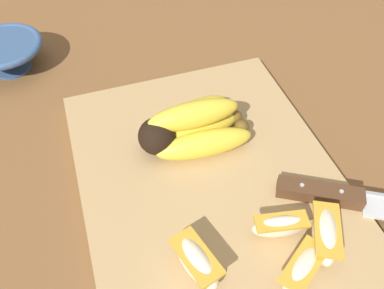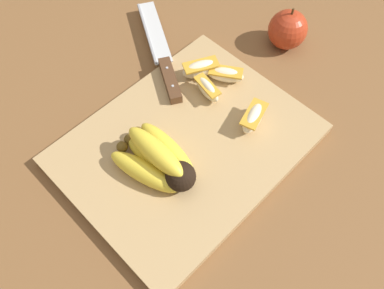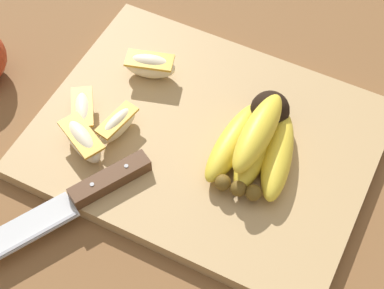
{
  "view_description": "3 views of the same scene",
  "coord_description": "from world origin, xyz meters",
  "px_view_note": "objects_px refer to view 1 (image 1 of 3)",
  "views": [
    {
      "loc": [
        -0.27,
        0.11,
        0.42
      ],
      "look_at": [
        0.03,
        0.01,
        0.05
      ],
      "focal_mm": 37.23,
      "sensor_mm": 36.0,
      "label": 1
    },
    {
      "loc": [
        0.23,
        0.24,
        0.57
      ],
      "look_at": [
        0.01,
        0.02,
        0.04
      ],
      "focal_mm": 35.68,
      "sensor_mm": 36.0,
      "label": 2
    },
    {
      "loc": [
        0.19,
        -0.41,
        0.65
      ],
      "look_at": [
        -0.0,
        -0.03,
        0.03
      ],
      "focal_mm": 58.68,
      "sensor_mm": 36.0,
      "label": 3
    }
  ],
  "objects_px": {
    "chefs_knife": "(361,201)",
    "ceramic_bowl": "(7,53)",
    "apple_wedge_near": "(302,268)",
    "banana_bunch": "(191,127)",
    "apple_wedge_middle": "(196,261)",
    "apple_wedge_far": "(325,234)",
    "apple_wedge_extra": "(280,226)"
  },
  "relations": [
    {
      "from": "apple_wedge_extra",
      "to": "apple_wedge_near",
      "type": "bearing_deg",
      "value": -179.66
    },
    {
      "from": "apple_wedge_middle",
      "to": "apple_wedge_far",
      "type": "xyz_separation_m",
      "value": [
        -0.01,
        -0.14,
        0.0
      ]
    },
    {
      "from": "apple_wedge_middle",
      "to": "chefs_knife",
      "type": "bearing_deg",
      "value": -85.9
    },
    {
      "from": "apple_wedge_middle",
      "to": "ceramic_bowl",
      "type": "xyz_separation_m",
      "value": [
        0.44,
        0.18,
        -0.01
      ]
    },
    {
      "from": "apple_wedge_middle",
      "to": "ceramic_bowl",
      "type": "bearing_deg",
      "value": 22.12
    },
    {
      "from": "apple_wedge_near",
      "to": "apple_wedge_far",
      "type": "height_order",
      "value": "apple_wedge_far"
    },
    {
      "from": "apple_wedge_extra",
      "to": "ceramic_bowl",
      "type": "bearing_deg",
      "value": 33.03
    },
    {
      "from": "apple_wedge_near",
      "to": "ceramic_bowl",
      "type": "xyz_separation_m",
      "value": [
        0.48,
        0.28,
        -0.0
      ]
    },
    {
      "from": "apple_wedge_middle",
      "to": "apple_wedge_extra",
      "type": "xyz_separation_m",
      "value": [
        0.01,
        -0.1,
        -0.0
      ]
    },
    {
      "from": "apple_wedge_extra",
      "to": "ceramic_bowl",
      "type": "relative_size",
      "value": 0.54
    },
    {
      "from": "banana_bunch",
      "to": "apple_wedge_near",
      "type": "height_order",
      "value": "banana_bunch"
    },
    {
      "from": "chefs_knife",
      "to": "apple_wedge_middle",
      "type": "height_order",
      "value": "apple_wedge_middle"
    },
    {
      "from": "apple_wedge_extra",
      "to": "ceramic_bowl",
      "type": "xyz_separation_m",
      "value": [
        0.43,
        0.28,
        -0.01
      ]
    },
    {
      "from": "apple_wedge_far",
      "to": "apple_wedge_extra",
      "type": "height_order",
      "value": "apple_wedge_far"
    },
    {
      "from": "chefs_knife",
      "to": "apple_wedge_middle",
      "type": "bearing_deg",
      "value": 94.1
    },
    {
      "from": "chefs_knife",
      "to": "ceramic_bowl",
      "type": "relative_size",
      "value": 2.11
    },
    {
      "from": "banana_bunch",
      "to": "apple_wedge_middle",
      "type": "distance_m",
      "value": 0.18
    },
    {
      "from": "ceramic_bowl",
      "to": "apple_wedge_near",
      "type": "bearing_deg",
      "value": -149.76
    },
    {
      "from": "apple_wedge_middle",
      "to": "apple_wedge_extra",
      "type": "relative_size",
      "value": 1.1
    },
    {
      "from": "chefs_knife",
      "to": "apple_wedge_middle",
      "type": "xyz_separation_m",
      "value": [
        -0.02,
        0.21,
        0.01
      ]
    },
    {
      "from": "apple_wedge_middle",
      "to": "apple_wedge_far",
      "type": "relative_size",
      "value": 0.96
    },
    {
      "from": "banana_bunch",
      "to": "chefs_knife",
      "type": "distance_m",
      "value": 0.23
    },
    {
      "from": "chefs_knife",
      "to": "apple_wedge_near",
      "type": "relative_size",
      "value": 3.67
    },
    {
      "from": "banana_bunch",
      "to": "ceramic_bowl",
      "type": "relative_size",
      "value": 1.2
    },
    {
      "from": "apple_wedge_near",
      "to": "ceramic_bowl",
      "type": "distance_m",
      "value": 0.55
    },
    {
      "from": "apple_wedge_far",
      "to": "ceramic_bowl",
      "type": "xyz_separation_m",
      "value": [
        0.45,
        0.32,
        -0.01
      ]
    },
    {
      "from": "banana_bunch",
      "to": "apple_wedge_near",
      "type": "xyz_separation_m",
      "value": [
        -0.21,
        -0.05,
        -0.01
      ]
    },
    {
      "from": "banana_bunch",
      "to": "ceramic_bowl",
      "type": "height_order",
      "value": "banana_bunch"
    },
    {
      "from": "apple_wedge_far",
      "to": "ceramic_bowl",
      "type": "bearing_deg",
      "value": 35.12
    },
    {
      "from": "chefs_knife",
      "to": "apple_wedge_far",
      "type": "relative_size",
      "value": 3.43
    },
    {
      "from": "banana_bunch",
      "to": "apple_wedge_middle",
      "type": "relative_size",
      "value": 2.03
    },
    {
      "from": "apple_wedge_near",
      "to": "apple_wedge_middle",
      "type": "xyz_separation_m",
      "value": [
        0.04,
        0.1,
        0.0
      ]
    }
  ]
}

